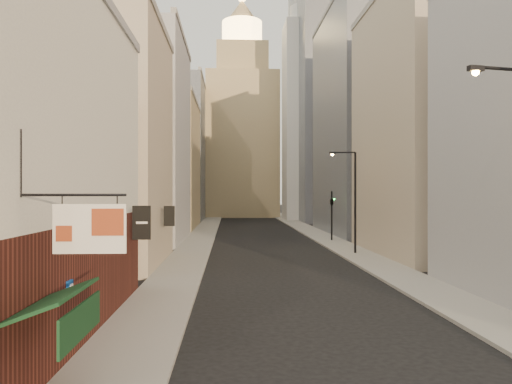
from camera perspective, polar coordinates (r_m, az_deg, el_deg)
The scene contains 14 objects.
sidewalk_left at distance 63.46m, azimuth -5.79°, elevation -4.36°, with size 3.00×140.00×0.15m, color gray.
sidewalk_right at distance 64.15m, azimuth 5.92°, elevation -4.31°, with size 3.00×140.00×0.15m, color gray.
near_building_left at distance 18.82m, azimuth -26.80°, elevation 3.23°, with size 8.30×23.04×12.30m.
left_bldg_beige at distance 35.39m, azimuth -17.10°, elevation 4.96°, with size 8.00×12.00×16.00m, color tan.
left_bldg_grey at distance 51.18m, azimuth -12.70°, elevation 5.70°, with size 8.00×16.00×20.00m, color #99999E.
left_bldg_tan at distance 68.83m, azimuth -10.17°, elevation 3.00°, with size 8.00×18.00×17.00m, color tan.
left_bldg_wingrid at distance 88.89m, azimuth -8.55°, elevation 4.60°, with size 8.00×20.00×24.00m, color gray.
right_bldg_beige at distance 41.49m, azimuth 18.98°, elevation 7.02°, with size 8.00×16.00×20.00m, color tan.
right_bldg_wingrid at distance 60.73m, azimuth 11.84°, elevation 7.66°, with size 8.00×20.00×26.00m, color gray.
highrise at distance 91.19m, azimuth 10.97°, elevation 13.18°, with size 21.00×23.00×51.20m.
clock_tower at distance 101.02m, azimuth -1.61°, elevation 7.27°, with size 14.00×14.00×44.90m.
white_tower at distance 88.29m, azimuth 5.86°, elevation 8.95°, with size 8.00×8.00×41.50m.
streetlamp_mid at distance 39.93m, azimuth 10.98°, elevation -0.43°, with size 2.12×0.41×8.11m.
traffic_light_right at distance 49.97m, azimuth 8.65°, elevation -1.35°, with size 0.60×0.54×5.00m.
Camera 1 is at (-3.40, -8.20, 4.98)m, focal length 35.00 mm.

